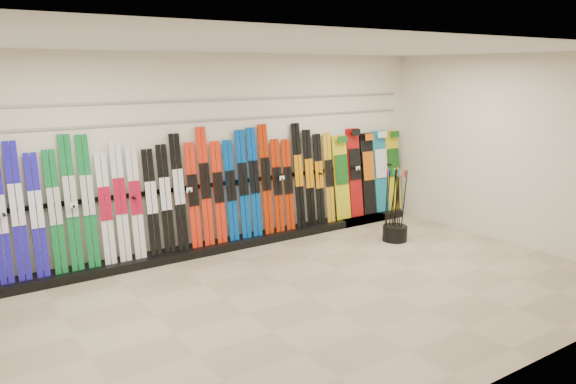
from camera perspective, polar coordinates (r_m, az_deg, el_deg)
floor at (r=7.07m, az=2.15°, el=-10.57°), size 8.00×8.00×0.00m
back_wall at (r=8.73m, az=-7.60°, el=4.01°), size 8.00×0.00×8.00m
right_wall at (r=9.54m, az=21.97°, el=3.93°), size 0.00×5.00×5.00m
ceiling at (r=6.51m, az=2.37°, el=14.54°), size 8.00×8.00×0.00m
ski_rack_base at (r=8.97m, az=-5.41°, el=-5.17°), size 8.00×0.40×0.12m
skis at (r=8.48m, az=-9.80°, el=-0.13°), size 5.36×0.24×1.81m
snowboards at (r=10.47m, az=8.16°, el=1.92°), size 1.60×0.25×1.59m
pole_bin at (r=9.38m, az=10.80°, el=-4.13°), size 0.40×0.40×0.25m
ski_poles at (r=9.25m, az=10.80°, el=-1.25°), size 0.33×0.33×1.18m
slatwall_rail_0 at (r=8.66m, az=-7.63°, el=7.27°), size 7.60×0.02×0.03m
slatwall_rail_1 at (r=8.64m, az=-7.69°, el=9.26°), size 7.60×0.02×0.03m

